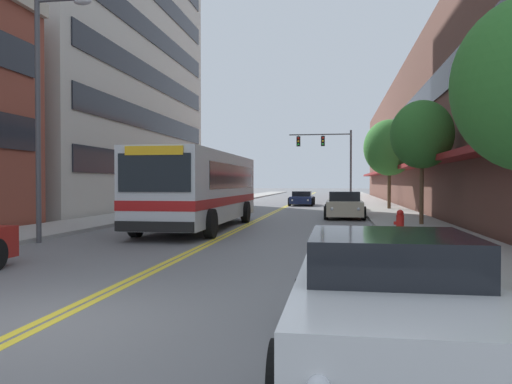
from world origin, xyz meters
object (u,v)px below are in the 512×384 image
Objects in this scene: car_dark_grey_parked_left_far at (201,203)px; traffic_signal_mast at (330,152)px; car_white_parked_right_foreground at (391,303)px; fire_hydrant at (400,223)px; car_navy_moving_lead at (302,199)px; street_lamp_left_near at (45,98)px; car_champagne_parked_right_far at (344,206)px; street_tree_right_far at (389,148)px; city_bus at (202,186)px; car_beige_parked_right_mid at (342,202)px; street_tree_right_mid at (422,135)px; car_black_parked_left_mid at (225,199)px.

traffic_signal_mast reaches higher than car_dark_grey_parked_left_far.
car_white_parked_right_foreground is 11.58m from fire_hydrant.
car_navy_moving_lead is 0.60× the size of street_lamp_left_near.
car_navy_moving_lead is at bearing 101.13° from fire_hydrant.
car_champagne_parked_right_far is 10.01m from fire_hydrant.
car_navy_moving_lead is 6.30m from traffic_signal_mast.
street_tree_right_far reaches higher than car_white_parked_right_foreground.
car_white_parked_right_foreground is 0.56× the size of street_lamp_left_near.
car_navy_moving_lead is 10.05m from street_tree_right_far.
car_beige_parked_right_mid is (5.88, 13.32, -1.15)m from city_bus.
street_tree_right_mid is at bearing -80.24° from traffic_signal_mast.
car_champagne_parked_right_far is (-0.12, 21.36, 0.03)m from car_white_parked_right_foreground.
traffic_signal_mast reaches higher than fire_hydrant.
car_white_parked_right_foreground is 36.27m from car_navy_moving_lead.
car_black_parked_left_mid is 12.58m from street_tree_right_far.
car_beige_parked_right_mid is at bearing 90.60° from car_champagne_parked_right_far.
car_navy_moving_lead is (-3.22, 14.76, -0.10)m from car_champagne_parked_right_far.
car_beige_parked_right_mid is 12.52m from street_tree_right_mid.
street_tree_right_far is at bearing 68.50° from car_champagne_parked_right_far.
street_tree_right_mid is at bearing -72.16° from car_navy_moving_lead.
street_tree_right_far is 6.94× the size of fire_hydrant.
street_lamp_left_near reaches higher than fire_hydrant.
car_champagne_parked_right_far is 0.81× the size of street_tree_right_mid.
car_beige_parked_right_mid reaches higher than fire_hydrant.
city_bus is 2.10× the size of street_tree_right_mid.
street_lamp_left_near reaches higher than street_tree_right_mid.
fire_hydrant is at bearing 82.52° from car_white_parked_right_foreground.
city_bus is 16.93m from car_black_parked_left_mid.
car_white_parked_right_foreground is at bearing -95.83° from street_tree_right_far.
car_black_parked_left_mid is 5.16× the size of fire_hydrant.
car_white_parked_right_foreground is 1.02× the size of car_champagne_parked_right_far.
street_tree_right_mid is 12.80m from street_tree_right_far.
street_lamp_left_near is at bearing -104.95° from traffic_signal_mast.
traffic_signal_mast is at bearing 93.01° from car_champagne_parked_right_far.
car_black_parked_left_mid is 32.66m from car_white_parked_right_foreground.
car_champagne_parked_right_far reaches higher than car_dark_grey_parked_left_far.
car_dark_grey_parked_left_far is (0.02, -6.72, 0.00)m from car_black_parked_left_mid.
car_dark_grey_parked_left_far is at bearing 128.03° from fire_hydrant.
city_bus is 17.25m from street_tree_right_far.
street_lamp_left_near is at bearing 136.66° from car_white_parked_right_foreground.
city_bus is 2.63× the size of car_dark_grey_parked_left_far.
city_bus is 2.46× the size of car_black_parked_left_mid.
car_dark_grey_parked_left_far is 0.91× the size of car_navy_moving_lead.
car_champagne_parked_right_far reaches higher than fire_hydrant.
car_beige_parked_right_mid is 0.92× the size of street_tree_right_mid.
city_bus is at bearing 112.33° from car_white_parked_right_foreground.
street_lamp_left_near is at bearing -91.60° from car_black_parked_left_mid.
city_bus reaches higher than car_dark_grey_parked_left_far.
street_tree_right_far is (6.33, -6.89, 3.67)m from car_navy_moving_lead.
traffic_signal_mast is (4.95, 25.57, 2.96)m from city_bus.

